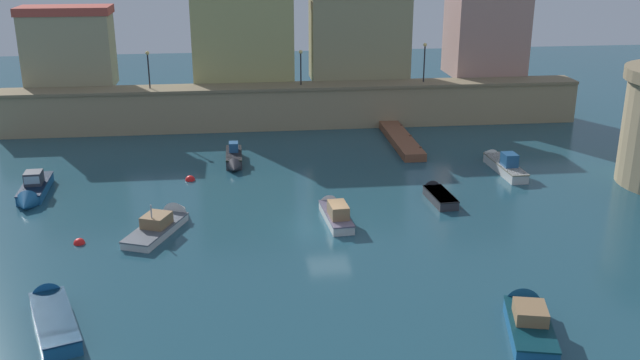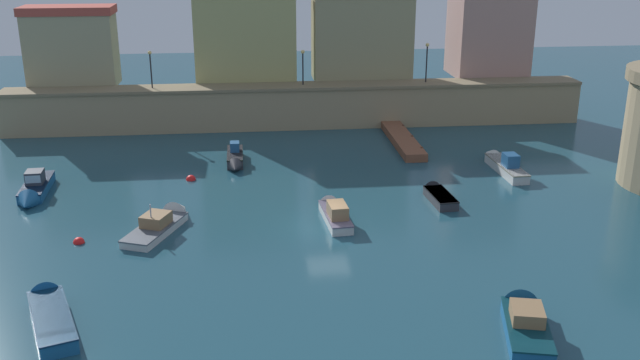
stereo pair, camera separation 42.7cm
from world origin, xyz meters
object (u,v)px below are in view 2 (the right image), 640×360
object	(u,v)px
quay_lamp_2	(427,56)
moored_boat_5	(235,158)
moored_boat_4	(34,190)
moored_boat_3	(49,310)
moored_boat_2	(333,211)
mooring_buoy_1	(191,180)
moored_boat_7	(503,164)
quay_lamp_0	(150,63)
mooring_buoy_0	(79,243)
moored_boat_6	(524,318)
quay_lamp_1	(303,61)
moored_boat_0	(437,194)
moored_boat_1	(165,221)

from	to	relation	value
quay_lamp_2	moored_boat_5	world-z (taller)	quay_lamp_2
moored_boat_4	moored_boat_5	distance (m)	14.17
moored_boat_3	moored_boat_4	world-z (taller)	moored_boat_4
moored_boat_2	mooring_buoy_1	distance (m)	12.08
moored_boat_7	quay_lamp_0	bearing A→B (deg)	60.39
mooring_buoy_0	moored_boat_4	bearing A→B (deg)	119.54
moored_boat_2	moored_boat_6	distance (m)	15.10
quay_lamp_1	quay_lamp_2	bearing A→B (deg)	0.00
moored_boat_6	quay_lamp_0	bearing A→B (deg)	43.20
moored_boat_3	mooring_buoy_1	size ratio (longest dim) A/B	9.79
quay_lamp_2	moored_boat_7	bearing A→B (deg)	-79.84
quay_lamp_1	moored_boat_0	size ratio (longest dim) A/B	0.69
mooring_buoy_0	moored_boat_1	bearing A→B (deg)	22.71
moored_boat_6	moored_boat_5	bearing A→B (deg)	41.18
quay_lamp_0	quay_lamp_1	distance (m)	12.93
moored_boat_6	mooring_buoy_1	distance (m)	26.68
quay_lamp_0	mooring_buoy_1	distance (m)	15.36
moored_boat_1	moored_boat_0	bearing A→B (deg)	-58.49
quay_lamp_1	moored_boat_1	bearing A→B (deg)	-114.55
quay_lamp_2	moored_boat_7	distance (m)	15.05
moored_boat_2	moored_boat_0	bearing A→B (deg)	-74.93
moored_boat_2	moored_boat_5	world-z (taller)	moored_boat_5
moored_boat_5	moored_boat_6	xyz separation A→B (m)	(12.73, -24.72, 0.01)
moored_boat_7	quay_lamp_2	bearing A→B (deg)	8.14
mooring_buoy_0	mooring_buoy_1	size ratio (longest dim) A/B	0.93
quay_lamp_0	quay_lamp_2	distance (m)	23.87
quay_lamp_1	moored_boat_0	world-z (taller)	quay_lamp_1
quay_lamp_0	moored_boat_5	world-z (taller)	quay_lamp_0
quay_lamp_1	moored_boat_7	world-z (taller)	quay_lamp_1
mooring_buoy_1	mooring_buoy_0	bearing A→B (deg)	-118.61
moored_boat_2	mooring_buoy_0	size ratio (longest dim) A/B	9.12
moored_boat_6	quay_lamp_1	bearing A→B (deg)	24.83
moored_boat_4	moored_boat_5	world-z (taller)	moored_boat_4
moored_boat_1	moored_boat_4	world-z (taller)	moored_boat_1
quay_lamp_2	mooring_buoy_0	xyz separation A→B (m)	(-25.50, -23.80, -6.04)
moored_boat_3	moored_boat_7	xyz separation A→B (m)	(27.51, 18.38, 0.08)
moored_boat_5	quay_lamp_0	bearing A→B (deg)	-146.36
moored_boat_3	mooring_buoy_0	world-z (taller)	moored_boat_3
moored_boat_6	mooring_buoy_1	xyz separation A→B (m)	(-15.80, 21.50, -0.47)
quay_lamp_0	moored_boat_1	xyz separation A→B (m)	(2.93, -21.89, -5.54)
moored_boat_5	quay_lamp_2	bearing A→B (deg)	121.55
quay_lamp_1	moored_boat_4	world-z (taller)	quay_lamp_1
moored_boat_4	mooring_buoy_1	size ratio (longest dim) A/B	9.22
moored_boat_2	moored_boat_1	bearing A→B (deg)	87.23
moored_boat_1	mooring_buoy_1	world-z (taller)	moored_boat_1
quay_lamp_0	mooring_buoy_0	world-z (taller)	quay_lamp_0
moored_boat_6	mooring_buoy_1	size ratio (longest dim) A/B	8.81
moored_boat_5	moored_boat_7	bearing A→B (deg)	80.11
moored_boat_0	moored_boat_1	world-z (taller)	moored_boat_1
quay_lamp_0	mooring_buoy_1	xyz separation A→B (m)	(3.91, -13.65, -5.88)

